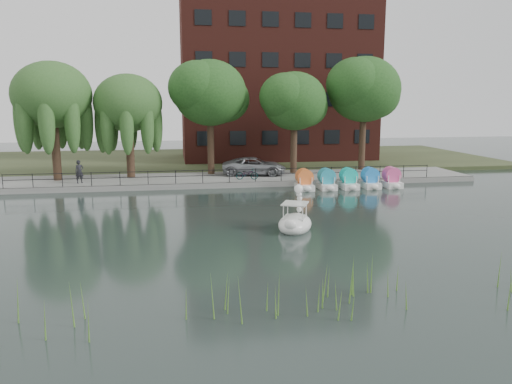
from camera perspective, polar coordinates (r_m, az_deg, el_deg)
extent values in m
plane|color=#323F3D|center=(24.92, 0.38, -4.61)|extent=(120.00, 120.00, 0.00)
cube|color=gray|center=(40.41, -3.50, 1.46)|extent=(40.00, 6.00, 0.40)
cube|color=gray|center=(37.52, -3.03, 0.78)|extent=(40.00, 0.25, 0.40)
cube|color=#47512D|center=(54.24, -5.05, 3.69)|extent=(60.00, 22.00, 0.36)
cylinder|color=black|center=(37.54, -3.08, 2.56)|extent=(32.00, 0.04, 0.04)
cylinder|color=black|center=(37.60, -3.07, 1.95)|extent=(32.00, 0.04, 0.04)
cylinder|color=black|center=(37.61, -3.07, 1.88)|extent=(0.05, 0.05, 1.00)
cube|color=#4C1E16|center=(54.93, 2.29, 13.40)|extent=(20.00, 10.00, 18.00)
cylinder|color=#473323|center=(41.37, -21.87, 4.16)|extent=(0.60, 0.60, 4.20)
ellipsoid|color=#406B31|center=(41.19, -22.29, 10.26)|extent=(5.88, 5.88, 5.00)
cylinder|color=#473323|center=(41.07, -14.17, 4.26)|extent=(0.60, 0.60, 3.80)
ellipsoid|color=#406B31|center=(40.86, -14.42, 9.83)|extent=(5.32, 5.32, 4.52)
cylinder|color=#473323|center=(42.00, -5.19, 5.14)|extent=(0.60, 0.60, 4.50)
ellipsoid|color=#2F6225|center=(41.84, -5.29, 11.22)|extent=(6.00, 6.00, 5.10)
cylinder|color=#473323|center=(42.63, 4.33, 4.93)|extent=(0.60, 0.60, 4.05)
ellipsoid|color=#2F6225|center=(42.44, 4.40, 10.32)|extent=(5.40, 5.40, 4.59)
cylinder|color=#473323|center=(45.52, 12.04, 5.50)|extent=(0.60, 0.60, 4.72)
ellipsoid|color=#2F6225|center=(45.38, 12.27, 11.39)|extent=(6.30, 6.30, 5.36)
imported|color=gray|center=(41.22, -0.20, 3.12)|extent=(3.87, 6.45, 1.68)
imported|color=gray|center=(38.88, -1.04, 2.17)|extent=(0.80, 1.78, 1.00)
imported|color=black|center=(39.32, -19.55, 2.39)|extent=(0.86, 0.76, 1.98)
ellipsoid|color=white|center=(25.35, 4.47, -3.71)|extent=(2.57, 3.05, 0.58)
cube|color=white|center=(25.19, 4.44, -3.12)|extent=(1.45, 1.49, 0.29)
cube|color=white|center=(25.06, 4.49, -1.32)|extent=(1.64, 1.68, 0.06)
ellipsoid|color=white|center=(24.23, 3.99, -3.77)|extent=(0.75, 0.68, 0.54)
sphere|color=white|center=(25.83, 4.88, 0.38)|extent=(0.46, 0.46, 0.46)
cone|color=black|center=(26.14, 5.00, 0.43)|extent=(0.28, 0.31, 0.19)
cylinder|color=yellow|center=(26.00, 4.95, 0.40)|extent=(0.27, 0.19, 0.25)
cube|color=white|center=(36.80, 5.56, 0.59)|extent=(1.15, 1.70, 0.44)
cylinder|color=orange|center=(36.78, 5.54, 1.73)|extent=(0.90, 1.20, 0.90)
cube|color=white|center=(37.28, 8.09, 0.65)|extent=(1.15, 1.70, 0.44)
cylinder|color=teal|center=(37.26, 8.07, 1.79)|extent=(0.90, 1.20, 0.90)
cube|color=white|center=(37.82, 10.55, 0.72)|extent=(1.15, 1.70, 0.44)
cylinder|color=#15C6B7|center=(37.80, 10.53, 1.84)|extent=(0.90, 1.20, 0.90)
cube|color=white|center=(38.43, 12.93, 0.79)|extent=(1.15, 1.70, 0.44)
cylinder|color=#2888E4|center=(38.41, 12.92, 1.88)|extent=(0.90, 1.20, 0.90)
cube|color=white|center=(39.11, 15.23, 0.85)|extent=(1.15, 1.70, 0.44)
cylinder|color=#E54E92|center=(39.09, 15.22, 1.92)|extent=(0.90, 1.20, 0.90)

